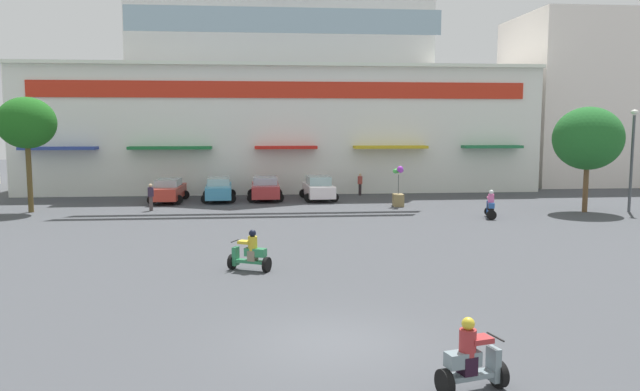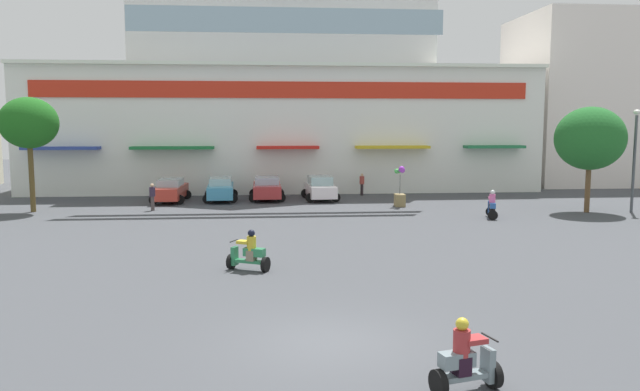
{
  "view_description": "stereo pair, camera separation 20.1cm",
  "coord_description": "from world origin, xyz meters",
  "px_view_note": "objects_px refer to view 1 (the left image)",
  "views": [
    {
      "loc": [
        -1.62,
        -13.63,
        5.03
      ],
      "look_at": [
        0.88,
        12.43,
        1.97
      ],
      "focal_mm": 34.47,
      "sensor_mm": 36.0,
      "label": 1
    },
    {
      "loc": [
        -1.42,
        -13.64,
        5.03
      ],
      "look_at": [
        0.88,
        12.43,
        1.97
      ],
      "focal_mm": 34.47,
      "sensor_mm": 36.0,
      "label": 2
    }
  ],
  "objects_px": {
    "parked_car_1": "(219,189)",
    "pedestrian_1": "(360,183)",
    "scooter_rider_2": "(491,206)",
    "pedestrian_0": "(151,195)",
    "parked_car_2": "(265,188)",
    "balloon_vendor_cart": "(398,192)",
    "scooter_rider_1": "(250,254)",
    "parked_car_0": "(169,190)",
    "parked_car_3": "(318,188)",
    "streetlamp_near": "(632,152)",
    "plaza_tree_1": "(588,139)",
    "plaza_tree_2": "(26,123)",
    "scooter_rider_4": "(471,361)"
  },
  "relations": [
    {
      "from": "scooter_rider_1",
      "to": "parked_car_0",
      "type": "bearing_deg",
      "value": 106.02
    },
    {
      "from": "parked_car_2",
      "to": "streetlamp_near",
      "type": "relative_size",
      "value": 0.73
    },
    {
      "from": "streetlamp_near",
      "to": "balloon_vendor_cart",
      "type": "bearing_deg",
      "value": 164.08
    },
    {
      "from": "parked_car_3",
      "to": "scooter_rider_2",
      "type": "height_order",
      "value": "parked_car_3"
    },
    {
      "from": "parked_car_0",
      "to": "parked_car_3",
      "type": "height_order",
      "value": "parked_car_3"
    },
    {
      "from": "parked_car_0",
      "to": "scooter_rider_4",
      "type": "relative_size",
      "value": 3.06
    },
    {
      "from": "plaza_tree_1",
      "to": "pedestrian_1",
      "type": "xyz_separation_m",
      "value": [
        -11.56,
        9.33,
        -3.32
      ]
    },
    {
      "from": "scooter_rider_2",
      "to": "pedestrian_0",
      "type": "height_order",
      "value": "pedestrian_0"
    },
    {
      "from": "scooter_rider_2",
      "to": "pedestrian_1",
      "type": "relative_size",
      "value": 1.0
    },
    {
      "from": "plaza_tree_1",
      "to": "scooter_rider_1",
      "type": "distance_m",
      "value": 22.94
    },
    {
      "from": "plaza_tree_1",
      "to": "streetlamp_near",
      "type": "bearing_deg",
      "value": -5.22
    },
    {
      "from": "parked_car_0",
      "to": "scooter_rider_1",
      "type": "xyz_separation_m",
      "value": [
        5.56,
        -19.37,
        -0.17
      ]
    },
    {
      "from": "parked_car_1",
      "to": "scooter_rider_4",
      "type": "bearing_deg",
      "value": -77.35
    },
    {
      "from": "scooter_rider_4",
      "to": "parked_car_3",
      "type": "bearing_deg",
      "value": 90.23
    },
    {
      "from": "pedestrian_1",
      "to": "streetlamp_near",
      "type": "xyz_separation_m",
      "value": [
        14.11,
        -9.56,
        2.58
      ]
    },
    {
      "from": "plaza_tree_2",
      "to": "parked_car_1",
      "type": "relative_size",
      "value": 1.45
    },
    {
      "from": "parked_car_1",
      "to": "pedestrian_1",
      "type": "distance_m",
      "value": 9.96
    },
    {
      "from": "pedestrian_1",
      "to": "plaza_tree_2",
      "type": "bearing_deg",
      "value": -162.33
    },
    {
      "from": "plaza_tree_2",
      "to": "streetlamp_near",
      "type": "distance_m",
      "value": 34.39
    },
    {
      "from": "scooter_rider_2",
      "to": "pedestrian_1",
      "type": "bearing_deg",
      "value": 115.53
    },
    {
      "from": "parked_car_0",
      "to": "parked_car_1",
      "type": "height_order",
      "value": "parked_car_1"
    },
    {
      "from": "scooter_rider_2",
      "to": "parked_car_3",
      "type": "bearing_deg",
      "value": 133.88
    },
    {
      "from": "scooter_rider_4",
      "to": "pedestrian_1",
      "type": "distance_m",
      "value": 32.04
    },
    {
      "from": "plaza_tree_2",
      "to": "pedestrian_0",
      "type": "relative_size",
      "value": 4.12
    },
    {
      "from": "pedestrian_1",
      "to": "balloon_vendor_cart",
      "type": "relative_size",
      "value": 0.62
    },
    {
      "from": "scooter_rider_4",
      "to": "pedestrian_1",
      "type": "height_order",
      "value": "pedestrian_1"
    },
    {
      "from": "scooter_rider_4",
      "to": "streetlamp_near",
      "type": "distance_m",
      "value": 28.3
    },
    {
      "from": "pedestrian_0",
      "to": "scooter_rider_2",
      "type": "bearing_deg",
      "value": -13.85
    },
    {
      "from": "plaza_tree_2",
      "to": "scooter_rider_2",
      "type": "xyz_separation_m",
      "value": [
        25.39,
        -4.68,
        -4.41
      ]
    },
    {
      "from": "parked_car_2",
      "to": "parked_car_3",
      "type": "bearing_deg",
      "value": -5.26
    },
    {
      "from": "plaza_tree_1",
      "to": "plaza_tree_2",
      "type": "distance_m",
      "value": 31.8
    },
    {
      "from": "pedestrian_0",
      "to": "scooter_rider_4",
      "type": "bearing_deg",
      "value": -67.92
    },
    {
      "from": "pedestrian_0",
      "to": "pedestrian_1",
      "type": "relative_size",
      "value": 1.02
    },
    {
      "from": "plaza_tree_1",
      "to": "balloon_vendor_cart",
      "type": "bearing_deg",
      "value": 161.53
    },
    {
      "from": "parked_car_1",
      "to": "scooter_rider_2",
      "type": "xyz_separation_m",
      "value": [
        15.02,
        -8.95,
        -0.13
      ]
    },
    {
      "from": "plaza_tree_2",
      "to": "scooter_rider_4",
      "type": "relative_size",
      "value": 4.47
    },
    {
      "from": "plaza_tree_2",
      "to": "parked_car_1",
      "type": "distance_m",
      "value": 12.01
    },
    {
      "from": "parked_car_0",
      "to": "pedestrian_1",
      "type": "distance_m",
      "value": 13.14
    },
    {
      "from": "plaza_tree_1",
      "to": "scooter_rider_2",
      "type": "xyz_separation_m",
      "value": [
        -6.26,
        -1.75,
        -3.56
      ]
    },
    {
      "from": "plaza_tree_1",
      "to": "scooter_rider_4",
      "type": "relative_size",
      "value": 4.1
    },
    {
      "from": "parked_car_2",
      "to": "balloon_vendor_cart",
      "type": "distance_m",
      "value": 9.03
    },
    {
      "from": "streetlamp_near",
      "to": "scooter_rider_4",
      "type": "bearing_deg",
      "value": -127.52
    },
    {
      "from": "plaza_tree_2",
      "to": "streetlamp_near",
      "type": "bearing_deg",
      "value": -5.28
    },
    {
      "from": "parked_car_0",
      "to": "parked_car_3",
      "type": "relative_size",
      "value": 1.06
    },
    {
      "from": "plaza_tree_1",
      "to": "pedestrian_0",
      "type": "height_order",
      "value": "plaza_tree_1"
    },
    {
      "from": "pedestrian_0",
      "to": "pedestrian_1",
      "type": "bearing_deg",
      "value": 25.91
    },
    {
      "from": "parked_car_1",
      "to": "balloon_vendor_cart",
      "type": "bearing_deg",
      "value": -18.9
    },
    {
      "from": "parked_car_3",
      "to": "scooter_rider_4",
      "type": "relative_size",
      "value": 2.88
    },
    {
      "from": "scooter_rider_1",
      "to": "balloon_vendor_cart",
      "type": "distance_m",
      "value": 18.12
    },
    {
      "from": "scooter_rider_2",
      "to": "balloon_vendor_cart",
      "type": "distance_m",
      "value": 6.44
    }
  ]
}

